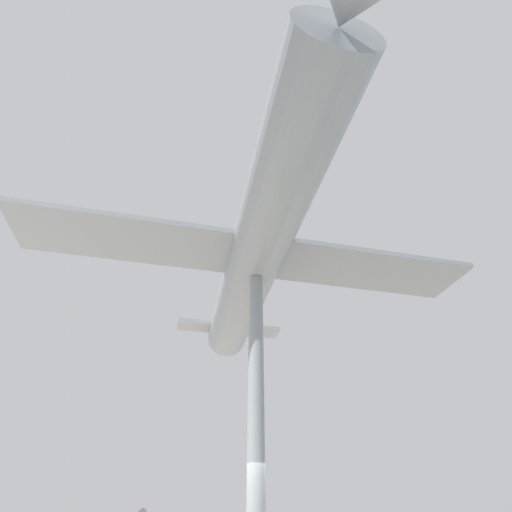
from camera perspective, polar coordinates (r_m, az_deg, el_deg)
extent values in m
cylinder|color=#999EA3|center=(9.74, 0.00, -23.24)|extent=(0.44, 0.44, 7.73)
cylinder|color=#93999E|center=(11.84, 0.00, 0.00)|extent=(5.59, 14.27, 1.89)
cube|color=#93999E|center=(11.84, 0.00, 0.00)|extent=(15.54, 6.27, 0.18)
cube|color=#93999E|center=(17.26, -4.53, -11.96)|extent=(5.05, 2.27, 0.18)
cube|color=#93999E|center=(17.74, -4.36, -8.81)|extent=(0.46, 1.11, 2.06)
sphere|color=beige|center=(12.86, -0.72, -36.20)|extent=(0.28, 0.28, 0.28)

